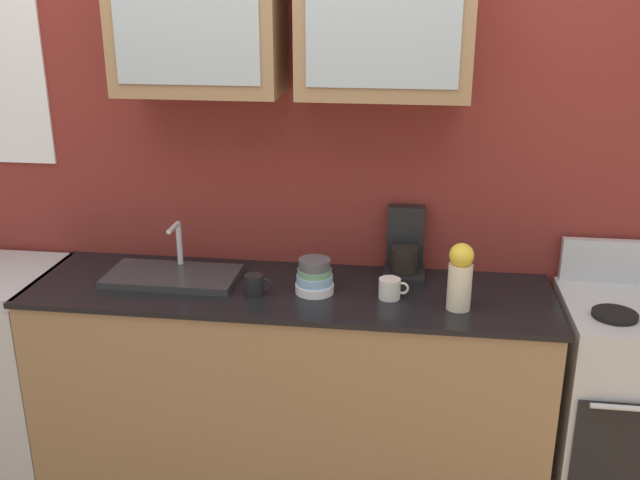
{
  "coord_description": "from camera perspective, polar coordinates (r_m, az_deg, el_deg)",
  "views": [
    {
      "loc": [
        0.49,
        -2.63,
        2.06
      ],
      "look_at": [
        0.13,
        0.0,
        1.13
      ],
      "focal_mm": 40.37,
      "sensor_mm": 36.0,
      "label": 1
    }
  ],
  "objects": [
    {
      "name": "back_wall_unit",
      "position": [
        3.01,
        -1.86,
        9.17
      ],
      "size": [
        3.86,
        0.42,
        2.76
      ],
      "color": "maroon",
      "rests_on": "ground_plane"
    },
    {
      "name": "cup_near_sink",
      "position": [
        2.84,
        -5.2,
        -3.56
      ],
      "size": [
        0.11,
        0.08,
        0.08
      ],
      "color": "black",
      "rests_on": "counter"
    },
    {
      "name": "cup_near_bowls",
      "position": [
        2.81,
        5.58,
        -3.85
      ],
      "size": [
        0.12,
        0.09,
        0.08
      ],
      "color": "silver",
      "rests_on": "counter"
    },
    {
      "name": "ground_plane",
      "position": [
        3.38,
        -2.33,
        -18.27
      ],
      "size": [
        10.0,
        10.0,
        0.0
      ],
      "primitive_type": "plane",
      "color": "#936B47"
    },
    {
      "name": "stove_range",
      "position": [
        3.2,
        23.07,
        -12.29
      ],
      "size": [
        0.56,
        0.59,
        1.1
      ],
      "color": "silver",
      "rests_on": "ground_plane"
    },
    {
      "name": "coffee_maker",
      "position": [
        3.02,
        6.75,
        -0.85
      ],
      "size": [
        0.17,
        0.2,
        0.29
      ],
      "color": "black",
      "rests_on": "counter"
    },
    {
      "name": "vase",
      "position": [
        2.73,
        11.05,
        -2.83
      ],
      "size": [
        0.09,
        0.09,
        0.26
      ],
      "color": "beige",
      "rests_on": "counter"
    },
    {
      "name": "sink_faucet",
      "position": [
        3.04,
        -11.59,
        -2.75
      ],
      "size": [
        0.54,
        0.28,
        0.22
      ],
      "color": "#2D2D30",
      "rests_on": "counter"
    },
    {
      "name": "bowl_stack",
      "position": [
        2.84,
        -0.44,
        -2.97
      ],
      "size": [
        0.15,
        0.15,
        0.14
      ],
      "color": "white",
      "rests_on": "counter"
    },
    {
      "name": "counter",
      "position": [
        3.12,
        -2.45,
        -11.59
      ],
      "size": [
        2.12,
        0.59,
        0.92
      ],
      "color": "#93704C",
      "rests_on": "ground_plane"
    }
  ]
}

